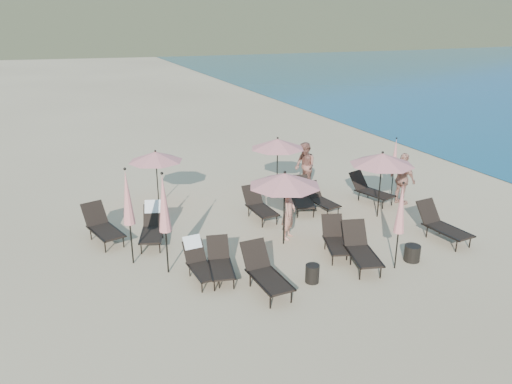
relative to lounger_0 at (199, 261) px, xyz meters
name	(u,v)px	position (x,y,z in m)	size (l,w,h in m)	color
ground	(343,263)	(3.86, -0.80, -0.45)	(800.00, 800.00, 0.00)	#D6BA8C
lounger_0	(199,261)	(0.00, 0.00, 0.00)	(0.65, 1.55, 0.94)	black
lounger_1	(220,262)	(0.51, -0.18, -0.03)	(0.89, 1.64, 0.89)	black
lounger_2	(265,272)	(1.33, -1.23, 0.03)	(0.77, 1.83, 1.03)	black
lounger_3	(336,239)	(4.01, -0.17, -0.01)	(1.10, 1.74, 0.93)	black
lounger_4	(361,248)	(4.27, -1.01, 0.03)	(1.11, 1.89, 1.02)	black
lounger_5	(442,224)	(7.47, -0.57, 0.04)	(0.87, 1.88, 1.05)	black
lounger_6	(102,226)	(-2.07, 3.28, 0.03)	(1.13, 1.90, 1.03)	black
lounger_7	(153,225)	(-0.67, 2.67, 0.06)	(1.09, 1.82, 1.07)	black
lounger_8	(259,205)	(3.00, 3.11, 0.00)	(0.72, 1.71, 0.97)	black
lounger_9	(301,196)	(4.69, 3.30, 0.03)	(1.18, 1.90, 1.03)	black
lounger_10	(321,199)	(5.29, 2.99, -0.04)	(0.77, 1.57, 0.87)	black
lounger_11	(370,189)	(7.37, 3.04, 0.01)	(1.13, 1.84, 0.99)	black
umbrella_open_0	(285,180)	(2.89, 0.96, 1.57)	(2.13, 2.13, 2.29)	black
umbrella_open_1	(382,159)	(6.76, 1.66, 1.58)	(2.14, 2.14, 2.30)	black
umbrella_open_2	(156,157)	(0.12, 5.60, 1.36)	(1.91, 1.91, 2.05)	black
umbrella_open_3	(278,144)	(4.61, 5.15, 1.50)	(2.05, 2.05, 2.20)	black
umbrella_closed_0	(401,209)	(5.02, -1.58, 1.27)	(0.29, 0.29, 2.47)	black
umbrella_closed_1	(395,156)	(8.43, 3.13, 1.14)	(0.27, 0.27, 2.29)	black
umbrella_closed_2	(127,198)	(-1.49, 1.44, 1.47)	(0.32, 0.32, 2.76)	black
umbrella_closed_3	(164,204)	(-0.71, 0.55, 1.50)	(0.33, 0.33, 2.81)	black
side_table_0	(312,274)	(2.58, -1.38, -0.21)	(0.36, 0.36, 0.48)	black
side_table_1	(412,253)	(5.72, -1.40, -0.22)	(0.45, 0.45, 0.46)	black
beachgoer_a	(289,213)	(3.20, 1.29, 0.37)	(0.60, 0.39, 1.65)	tan
beachgoer_b	(305,166)	(5.79, 5.16, 0.48)	(0.91, 0.71, 1.87)	#935C4C
beachgoer_c	(403,179)	(8.27, 2.37, 0.50)	(1.11, 0.46, 1.89)	tan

